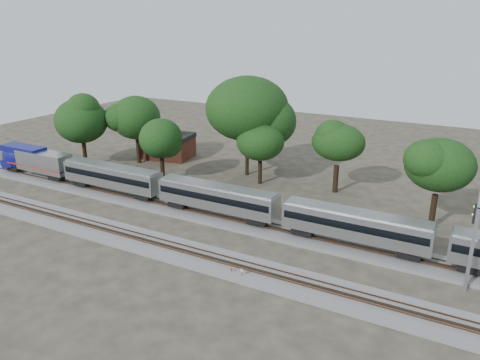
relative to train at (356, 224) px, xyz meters
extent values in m
plane|color=#383328|center=(-14.20, -6.00, -3.05)|extent=(160.00, 160.00, 0.00)
cube|color=slate|center=(-14.20, 0.00, -2.85)|extent=(160.00, 5.00, 0.40)
cube|color=brown|center=(-14.20, -0.72, -2.40)|extent=(160.00, 0.08, 0.15)
cube|color=brown|center=(-14.20, 0.72, -2.40)|extent=(160.00, 0.08, 0.15)
cube|color=slate|center=(-14.20, -10.00, -2.85)|extent=(160.00, 5.00, 0.40)
cube|color=brown|center=(-14.20, -10.72, -2.40)|extent=(160.00, 0.08, 0.15)
cube|color=brown|center=(-14.20, -9.28, -2.40)|extent=(160.00, 0.08, 0.15)
cube|color=#ACAEB3|center=(-49.74, 0.00, 0.07)|extent=(9.95, 2.82, 3.10)
ellipsoid|color=navy|center=(-56.88, 0.00, -0.17)|extent=(5.07, 2.93, 4.32)
cube|color=navy|center=(-54.34, 0.00, 1.52)|extent=(7.98, 2.76, 0.94)
cube|color=black|center=(-56.41, 0.00, 0.77)|extent=(0.42, 2.16, 1.23)
cube|color=#A62019|center=(-50.87, 0.00, -0.73)|extent=(12.20, 2.86, 0.17)
cube|color=black|center=(-56.74, 0.00, -1.90)|extent=(2.44, 2.07, 0.84)
cube|color=black|center=(-46.88, 0.00, -1.90)|extent=(2.44, 2.07, 0.84)
cube|color=#ACAEB3|center=(-35.52, 0.00, -0.07)|extent=(16.34, 2.82, 2.82)
cube|color=black|center=(-35.52, 0.00, 0.21)|extent=(15.77, 2.87, 0.84)
cube|color=gray|center=(-35.52, 0.00, 1.38)|extent=(15.96, 2.25, 0.33)
cube|color=black|center=(-41.43, 0.00, -1.90)|extent=(2.44, 2.07, 0.84)
cube|color=black|center=(-29.60, 0.00, -1.90)|extent=(2.44, 2.07, 0.84)
cube|color=#ACAEB3|center=(-17.82, 0.00, -0.07)|extent=(16.34, 2.82, 2.82)
cube|color=black|center=(-17.82, 0.00, 0.21)|extent=(15.77, 2.87, 0.84)
cube|color=gray|center=(-17.82, 0.00, 1.38)|extent=(15.96, 2.25, 0.33)
cube|color=black|center=(-23.73, 0.00, -1.90)|extent=(2.44, 2.07, 0.84)
cube|color=black|center=(-11.90, 0.00, -1.90)|extent=(2.44, 2.07, 0.84)
cube|color=#ACAEB3|center=(-0.12, 0.00, -0.07)|extent=(16.34, 2.82, 2.82)
cube|color=black|center=(-0.12, 0.00, 0.21)|extent=(15.77, 2.87, 0.84)
cube|color=gray|center=(-0.12, 0.00, 1.38)|extent=(15.96, 2.25, 0.33)
cube|color=black|center=(-6.03, 0.00, -1.90)|extent=(2.44, 2.07, 0.84)
cube|color=black|center=(5.80, 0.00, -1.90)|extent=(2.44, 2.07, 0.84)
cube|color=black|center=(11.67, 0.00, -1.90)|extent=(2.44, 2.07, 0.84)
cylinder|color=#512D19|center=(-9.27, -11.46, -2.67)|extent=(0.05, 0.05, 0.77)
cylinder|color=#B31E0C|center=(-9.27, -11.46, -2.33)|extent=(0.27, 0.03, 0.27)
cylinder|color=#512D19|center=(-8.02, -11.55, -2.55)|extent=(0.07, 0.07, 1.01)
cylinder|color=silver|center=(-8.02, -11.55, -2.10)|extent=(0.36, 0.13, 0.36)
cube|color=#512D19|center=(-7.52, -11.73, -2.90)|extent=(0.57, 0.44, 0.30)
cube|color=gray|center=(11.46, -3.27, 1.15)|extent=(0.33, 0.33, 8.41)
cube|color=gray|center=(11.46, 3.27, 1.15)|extent=(0.33, 0.33, 8.41)
cube|color=gray|center=(11.46, 0.00, 4.24)|extent=(0.23, 6.92, 0.23)
cube|color=black|center=(11.18, -1.12, 3.58)|extent=(0.23, 0.47, 1.12)
cube|color=black|center=(11.18, 1.12, 3.58)|extent=(0.23, 0.47, 1.12)
cube|color=brown|center=(-40.86, 19.96, -1.25)|extent=(9.90, 7.68, 3.60)
cube|color=black|center=(-40.86, 19.96, 0.95)|extent=(10.13, 7.91, 0.81)
cylinder|color=black|center=(-50.17, 8.80, -0.90)|extent=(0.70, 0.70, 4.31)
ellipsoid|color=#123411|center=(-50.17, 8.80, 4.95)|extent=(8.12, 8.12, 6.91)
cylinder|color=black|center=(-43.18, 14.71, -0.86)|extent=(0.70, 0.70, 4.40)
ellipsoid|color=#123411|center=(-43.18, 14.71, 5.12)|extent=(8.30, 8.30, 7.05)
cylinder|color=black|center=(-33.15, 8.61, -1.18)|extent=(0.70, 0.70, 3.75)
ellipsoid|color=#123411|center=(-33.15, 8.61, 3.91)|extent=(7.07, 7.07, 6.01)
cylinder|color=black|center=(-22.96, 17.85, -0.08)|extent=(0.70, 0.70, 5.94)
ellipsoid|color=#123411|center=(-22.96, 17.85, 7.98)|extent=(11.21, 11.21, 9.53)
cylinder|color=black|center=(-19.15, 14.95, -1.24)|extent=(0.70, 0.70, 3.64)
ellipsoid|color=#123411|center=(-19.15, 14.95, 3.70)|extent=(6.86, 6.86, 5.83)
cylinder|color=black|center=(-7.64, 16.87, -1.01)|extent=(0.70, 0.70, 4.09)
ellipsoid|color=#123411|center=(-7.64, 16.87, 4.55)|extent=(7.72, 7.72, 6.56)
cylinder|color=black|center=(6.65, 10.29, -0.88)|extent=(0.70, 0.70, 4.35)
ellipsoid|color=#123411|center=(6.65, 10.29, 5.02)|extent=(8.20, 8.20, 6.97)
camera|label=1|loc=(11.20, -47.16, 21.18)|focal=35.00mm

